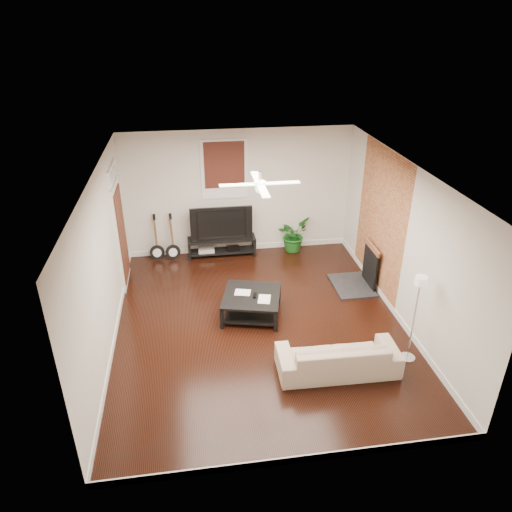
% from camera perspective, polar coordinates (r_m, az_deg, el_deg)
% --- Properties ---
extents(room, '(5.01, 6.01, 2.81)m').
position_cam_1_polar(room, '(7.87, 0.43, 0.30)').
color(room, black).
rests_on(room, ground).
extents(brick_accent, '(0.02, 2.20, 2.80)m').
position_cam_1_polar(brick_accent, '(9.41, 14.65, 4.03)').
color(brick_accent, '#A25A34').
rests_on(brick_accent, floor).
extents(fireplace, '(0.80, 1.10, 0.92)m').
position_cam_1_polar(fireplace, '(9.70, 12.43, -1.14)').
color(fireplace, black).
rests_on(fireplace, floor).
extents(window_back, '(1.00, 0.06, 1.30)m').
position_cam_1_polar(window_back, '(10.38, -3.80, 10.28)').
color(window_back, '#340F0E').
rests_on(window_back, wall_back).
extents(door_left, '(0.08, 1.00, 2.50)m').
position_cam_1_polar(door_left, '(9.68, -15.95, 3.56)').
color(door_left, white).
rests_on(door_left, wall_left).
extents(tv_stand, '(1.52, 0.40, 0.43)m').
position_cam_1_polar(tv_stand, '(10.83, -4.10, 1.13)').
color(tv_stand, black).
rests_on(tv_stand, floor).
extents(tv, '(1.36, 0.18, 0.78)m').
position_cam_1_polar(tv, '(10.60, -4.21, 4.11)').
color(tv, black).
rests_on(tv, tv_stand).
extents(coffee_table, '(1.22, 1.22, 0.42)m').
position_cam_1_polar(coffee_table, '(8.71, -0.52, -5.83)').
color(coffee_table, black).
rests_on(coffee_table, floor).
extents(sofa, '(1.87, 0.77, 0.54)m').
position_cam_1_polar(sofa, '(7.55, 9.75, -11.68)').
color(sofa, '#C4AF93').
rests_on(sofa, floor).
extents(floor_lamp, '(0.26, 0.26, 1.51)m').
position_cam_1_polar(floor_lamp, '(7.76, 18.36, -7.18)').
color(floor_lamp, silver).
rests_on(floor_lamp, floor).
extents(potted_plant, '(0.93, 0.94, 0.79)m').
position_cam_1_polar(potted_plant, '(10.99, 4.45, 2.58)').
color(potted_plant, '#1B601D').
rests_on(potted_plant, floor).
extents(guitar_left, '(0.34, 0.25, 1.05)m').
position_cam_1_polar(guitar_left, '(10.68, -11.89, 2.05)').
color(guitar_left, black).
rests_on(guitar_left, floor).
extents(guitar_right, '(0.36, 0.29, 1.05)m').
position_cam_1_polar(guitar_right, '(10.63, -10.02, 2.11)').
color(guitar_right, black).
rests_on(guitar_right, floor).
extents(ceiling_fan, '(1.24, 1.24, 0.32)m').
position_cam_1_polar(ceiling_fan, '(7.41, 0.46, 8.61)').
color(ceiling_fan, white).
rests_on(ceiling_fan, ceiling).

